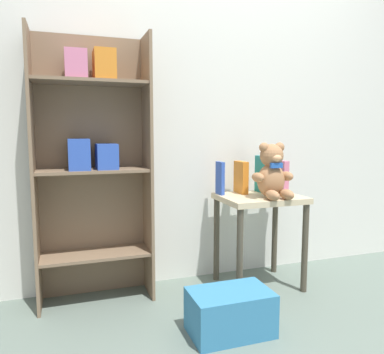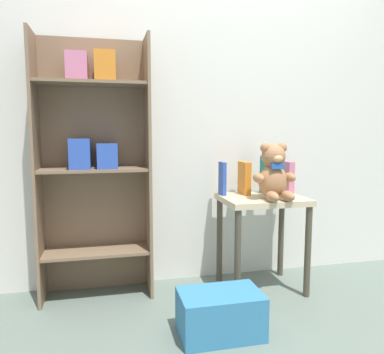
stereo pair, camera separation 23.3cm
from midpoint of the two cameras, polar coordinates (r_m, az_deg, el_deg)
wall_back at (r=2.66m, az=0.95°, el=11.70°), size 4.80×0.06×2.50m
bookshelf_side at (r=2.35m, az=-17.75°, el=3.19°), size 0.67×0.28×1.60m
display_table at (r=2.49m, az=7.64°, el=-5.45°), size 0.52×0.42×0.61m
teddy_bear at (r=2.38m, az=9.41°, el=0.62°), size 0.27×0.24×0.35m
book_standing_blue at (r=2.48m, az=1.62°, el=-0.19°), size 0.02×0.10×0.22m
book_standing_orange at (r=2.54m, az=4.88°, el=-0.06°), size 0.05×0.15×0.22m
book_standing_teal at (r=2.59m, az=8.12°, el=0.42°), size 0.04×0.14×0.25m
book_standing_pink at (r=2.67m, az=11.00°, el=0.15°), size 0.05×0.13×0.21m
storage_bin at (r=2.03m, az=2.35°, el=-19.95°), size 0.41×0.26×0.22m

